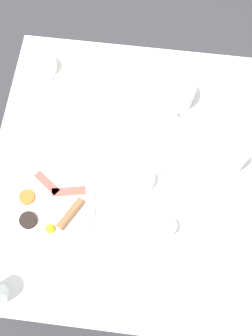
{
  "coord_description": "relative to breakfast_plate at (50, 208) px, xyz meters",
  "views": [
    {
      "loc": [
        -0.05,
        0.43,
        1.9
      ],
      "look_at": [
        0.0,
        0.0,
        0.74
      ],
      "focal_mm": 42.0,
      "sensor_mm": 36.0,
      "label": 1
    }
  ],
  "objects": [
    {
      "name": "table",
      "position": [
        -0.22,
        -0.15,
        -0.09
      ],
      "size": [
        0.87,
        0.96,
        0.72
      ],
      "color": "silver",
      "rests_on": "ground_plane"
    },
    {
      "name": "napkin_folded",
      "position": [
        -0.21,
        0.19,
        -0.0
      ],
      "size": [
        0.14,
        0.16,
        0.01
      ],
      "rotation": [
        0.0,
        0.0,
        4.88
      ],
      "color": "white",
      "rests_on": "table"
    },
    {
      "name": "spoon_for_tea",
      "position": [
        -0.53,
        -0.02,
        -0.01
      ],
      "size": [
        0.1,
        0.12,
        0.0
      ],
      "rotation": [
        0.0,
        0.0,
        3.82
      ],
      "color": "silver",
      "rests_on": "table"
    },
    {
      "name": "knife_by_plate",
      "position": [
        -0.08,
        -0.42,
        -0.01
      ],
      "size": [
        0.12,
        0.19,
        0.0
      ],
      "rotation": [
        0.0,
        0.0,
        3.65
      ],
      "color": "silver",
      "rests_on": "table"
    },
    {
      "name": "teacup_with_saucer_left",
      "position": [
        0.1,
        -0.49,
        0.02
      ],
      "size": [
        0.14,
        0.14,
        0.06
      ],
      "color": "white",
      "rests_on": "table"
    },
    {
      "name": "ground_plane",
      "position": [
        -0.22,
        -0.15,
        -0.73
      ],
      "size": [
        8.0,
        8.0,
        0.0
      ],
      "primitive_type": "plane",
      "color": "#333338"
    },
    {
      "name": "fork_spare",
      "position": [
        -0.47,
        0.21,
        -0.01
      ],
      "size": [
        0.16,
        0.08,
        0.0
      ],
      "rotation": [
        0.0,
        0.0,
        5.16
      ],
      "color": "silver",
      "rests_on": "table"
    },
    {
      "name": "fork_by_plate",
      "position": [
        0.11,
        -0.27,
        -0.01
      ],
      "size": [
        0.07,
        0.16,
        0.0
      ],
      "rotation": [
        0.0,
        0.0,
        2.77
      ],
      "color": "silver",
      "rests_on": "table"
    },
    {
      "name": "breakfast_plate",
      "position": [
        0.0,
        0.0,
        0.0
      ],
      "size": [
        0.28,
        0.28,
        0.04
      ],
      "color": "white",
      "rests_on": "table"
    },
    {
      "name": "teapot_near",
      "position": [
        -0.35,
        -0.43,
        0.04
      ],
      "size": [
        0.13,
        0.21,
        0.12
      ],
      "rotation": [
        0.0,
        0.0,
        1.65
      ],
      "color": "white",
      "rests_on": "table"
    },
    {
      "name": "water_glass_tall",
      "position": [
        -0.55,
        -0.21,
        0.05
      ],
      "size": [
        0.06,
        0.06,
        0.12
      ],
      "color": "white",
      "rests_on": "table"
    },
    {
      "name": "creamer_jug",
      "position": [
        -0.36,
        0.02,
        0.02
      ],
      "size": [
        0.08,
        0.05,
        0.06
      ],
      "color": "white",
      "rests_on": "table"
    },
    {
      "name": "teacup_with_saucer_right",
      "position": [
        -0.27,
        -0.12,
        0.02
      ],
      "size": [
        0.14,
        0.14,
        0.06
      ],
      "color": "white",
      "rests_on": "table"
    }
  ]
}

